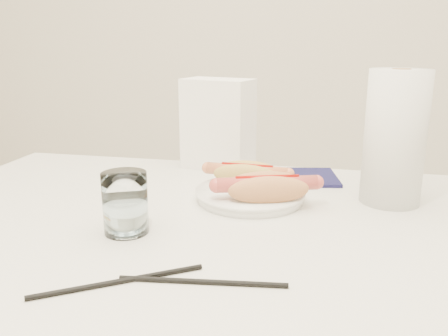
% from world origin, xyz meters
% --- Properties ---
extents(table, '(1.20, 0.80, 0.75)m').
position_xyz_m(table, '(0.00, 0.00, 0.69)').
color(table, silver).
rests_on(table, ground).
extents(plate, '(0.24, 0.24, 0.02)m').
position_xyz_m(plate, '(0.07, 0.13, 0.76)').
color(plate, white).
rests_on(plate, table).
extents(hotdog_left, '(0.18, 0.08, 0.05)m').
position_xyz_m(hotdog_left, '(0.06, 0.17, 0.79)').
color(hotdog_left, tan).
rests_on(hotdog_left, plate).
extents(hotdog_right, '(0.19, 0.12, 0.05)m').
position_xyz_m(hotdog_right, '(0.11, 0.08, 0.79)').
color(hotdog_right, '#C7814D').
rests_on(hotdog_right, plate).
extents(water_glass, '(0.08, 0.08, 0.10)m').
position_xyz_m(water_glass, '(-0.11, -0.08, 0.80)').
color(water_glass, white).
rests_on(water_glass, table).
extents(chopstick_near, '(0.20, 0.13, 0.01)m').
position_xyz_m(chopstick_near, '(-0.05, -0.24, 0.75)').
color(chopstick_near, black).
rests_on(chopstick_near, table).
extents(chopstick_far, '(0.23, 0.03, 0.01)m').
position_xyz_m(chopstick_far, '(0.06, -0.22, 0.75)').
color(chopstick_far, black).
rests_on(chopstick_far, table).
extents(napkin_box, '(0.19, 0.14, 0.22)m').
position_xyz_m(napkin_box, '(-0.05, 0.35, 0.86)').
color(napkin_box, white).
rests_on(napkin_box, table).
extents(navy_napkin, '(0.17, 0.17, 0.01)m').
position_xyz_m(navy_napkin, '(0.17, 0.30, 0.75)').
color(navy_napkin, '#14133C').
rests_on(navy_napkin, table).
extents(paper_towel_roll, '(0.13, 0.13, 0.26)m').
position_xyz_m(paper_towel_roll, '(0.34, 0.17, 0.88)').
color(paper_towel_roll, silver).
rests_on(paper_towel_roll, table).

